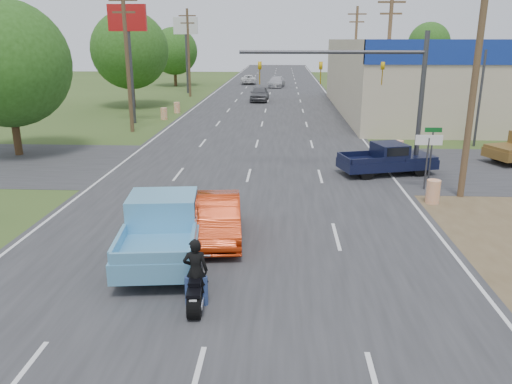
# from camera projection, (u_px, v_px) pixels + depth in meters

# --- Properties ---
(main_road) EXTENTS (15.00, 180.00, 0.02)m
(main_road) POSITION_uv_depth(u_px,v_px,m) (265.00, 111.00, 48.11)
(main_road) COLOR #2D2D30
(main_road) RESTS_ON ground
(cross_road) EXTENTS (120.00, 10.00, 0.02)m
(cross_road) POSITION_uv_depth(u_px,v_px,m) (251.00, 166.00, 27.11)
(cross_road) COLOR #2D2D30
(cross_road) RESTS_ON ground
(utility_pole_1) EXTENTS (2.00, 0.28, 10.00)m
(utility_pole_1) POSITION_uv_depth(u_px,v_px,m) (476.00, 72.00, 20.29)
(utility_pole_1) COLOR #4C3823
(utility_pole_1) RESTS_ON ground
(utility_pole_2) EXTENTS (2.00, 0.28, 10.00)m
(utility_pole_2) POSITION_uv_depth(u_px,v_px,m) (388.00, 57.00, 37.48)
(utility_pole_2) COLOR #4C3823
(utility_pole_2) RESTS_ON ground
(utility_pole_3) EXTENTS (2.00, 0.28, 10.00)m
(utility_pole_3) POSITION_uv_depth(u_px,v_px,m) (355.00, 52.00, 54.66)
(utility_pole_3) COLOR #4C3823
(utility_pole_3) RESTS_ON ground
(utility_pole_5) EXTENTS (2.00, 0.28, 10.00)m
(utility_pole_5) POSITION_uv_depth(u_px,v_px,m) (127.00, 58.00, 35.59)
(utility_pole_5) COLOR #4C3823
(utility_pole_5) RESTS_ON ground
(utility_pole_6) EXTENTS (2.00, 0.28, 10.00)m
(utility_pole_6) POSITION_uv_depth(u_px,v_px,m) (189.00, 51.00, 58.50)
(utility_pole_6) COLOR #4C3823
(utility_pole_6) RESTS_ON ground
(tree_0) EXTENTS (7.14, 7.14, 8.84)m
(tree_0) POSITION_uv_depth(u_px,v_px,m) (6.00, 64.00, 28.19)
(tree_0) COLOR #422D19
(tree_0) RESTS_ON ground
(tree_1) EXTENTS (7.56, 7.56, 9.36)m
(tree_1) POSITION_uv_depth(u_px,v_px,m) (130.00, 50.00, 49.08)
(tree_1) COLOR #422D19
(tree_1) RESTS_ON ground
(tree_2) EXTENTS (6.72, 6.72, 8.32)m
(tree_2) POSITION_uv_depth(u_px,v_px,m) (174.00, 51.00, 72.21)
(tree_2) COLOR #422D19
(tree_2) RESTS_ON ground
(tree_5) EXTENTS (7.98, 7.98, 9.88)m
(tree_5) POSITION_uv_depth(u_px,v_px,m) (429.00, 43.00, 97.36)
(tree_5) COLOR #422D19
(tree_5) RESTS_ON ground
(tree_6) EXTENTS (8.82, 8.82, 10.92)m
(tree_6) POSITION_uv_depth(u_px,v_px,m) (126.00, 40.00, 100.25)
(tree_6) COLOR #422D19
(tree_6) RESTS_ON ground
(barrel_0) EXTENTS (0.56, 0.56, 1.00)m
(barrel_0) POSITION_uv_depth(u_px,v_px,m) (433.00, 192.00, 20.83)
(barrel_0) COLOR orange
(barrel_0) RESTS_ON ground
(barrel_1) EXTENTS (0.56, 0.56, 1.00)m
(barrel_1) POSITION_uv_depth(u_px,v_px,m) (398.00, 149.00, 28.92)
(barrel_1) COLOR orange
(barrel_1) RESTS_ON ground
(barrel_2) EXTENTS (0.56, 0.56, 1.00)m
(barrel_2) POSITION_uv_depth(u_px,v_px,m) (164.00, 114.00, 42.67)
(barrel_2) COLOR orange
(barrel_2) RESTS_ON ground
(barrel_3) EXTENTS (0.56, 0.56, 1.00)m
(barrel_3) POSITION_uv_depth(u_px,v_px,m) (177.00, 108.00, 46.48)
(barrel_3) COLOR orange
(barrel_3) RESTS_ON ground
(pole_sign_left_near) EXTENTS (3.00, 0.35, 9.20)m
(pole_sign_left_near) POSITION_uv_depth(u_px,v_px,m) (128.00, 32.00, 38.91)
(pole_sign_left_near) COLOR #3F3F44
(pole_sign_left_near) RESTS_ON ground
(pole_sign_left_far) EXTENTS (3.00, 0.35, 9.20)m
(pole_sign_left_far) POSITION_uv_depth(u_px,v_px,m) (186.00, 35.00, 61.82)
(pole_sign_left_far) COLOR #3F3F44
(pole_sign_left_far) RESTS_ON ground
(lane_sign) EXTENTS (1.20, 0.08, 2.52)m
(lane_sign) POSITION_uv_depth(u_px,v_px,m) (428.00, 149.00, 22.31)
(lane_sign) COLOR #3F3F44
(lane_sign) RESTS_ON ground
(street_name_sign) EXTENTS (0.80, 0.08, 2.61)m
(street_name_sign) POSITION_uv_depth(u_px,v_px,m) (432.00, 148.00, 23.80)
(street_name_sign) COLOR #3F3F44
(street_name_sign) RESTS_ON ground
(signal_mast) EXTENTS (9.12, 0.40, 7.00)m
(signal_mast) POSITION_uv_depth(u_px,v_px,m) (368.00, 77.00, 24.45)
(signal_mast) COLOR #3F3F44
(signal_mast) RESTS_ON ground
(red_convertible) EXTENTS (2.03, 4.55, 1.45)m
(red_convertible) POSITION_uv_depth(u_px,v_px,m) (218.00, 218.00, 17.09)
(red_convertible) COLOR #B32808
(red_convertible) RESTS_ON ground
(motorcycle) EXTENTS (0.66, 2.16, 1.09)m
(motorcycle) POSITION_uv_depth(u_px,v_px,m) (196.00, 289.00, 12.72)
(motorcycle) COLOR black
(motorcycle) RESTS_ON ground
(rider) EXTENTS (0.67, 0.47, 1.75)m
(rider) POSITION_uv_depth(u_px,v_px,m) (196.00, 275.00, 12.66)
(rider) COLOR black
(rider) RESTS_ON ground
(blue_pickup) EXTENTS (2.91, 6.10, 1.95)m
(blue_pickup) POSITION_uv_depth(u_px,v_px,m) (164.00, 223.00, 15.86)
(blue_pickup) COLOR black
(blue_pickup) RESTS_ON ground
(navy_pickup) EXTENTS (5.12, 3.08, 1.59)m
(navy_pickup) POSITION_uv_depth(u_px,v_px,m) (389.00, 159.00, 25.27)
(navy_pickup) COLOR black
(navy_pickup) RESTS_ON ground
(distant_car_grey) EXTENTS (2.05, 4.84, 1.64)m
(distant_car_grey) POSITION_uv_depth(u_px,v_px,m) (260.00, 94.00, 55.19)
(distant_car_grey) COLOR #515256
(distant_car_grey) RESTS_ON ground
(distant_car_silver) EXTENTS (2.71, 5.36, 1.49)m
(distant_car_silver) POSITION_uv_depth(u_px,v_px,m) (276.00, 82.00, 71.59)
(distant_car_silver) COLOR silver
(distant_car_silver) RESTS_ON ground
(distant_car_white) EXTENTS (2.62, 5.03, 1.35)m
(distant_car_white) POSITION_uv_depth(u_px,v_px,m) (249.00, 79.00, 76.84)
(distant_car_white) COLOR white
(distant_car_white) RESTS_ON ground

